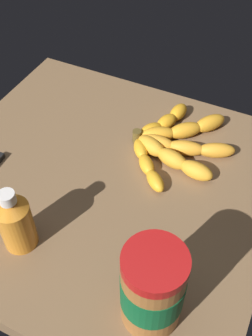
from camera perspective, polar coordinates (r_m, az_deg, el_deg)
ground_plane at (r=86.85cm, az=-3.37°, el=-2.61°), size 70.89×67.50×4.84cm
banana_bunch at (r=90.59cm, az=6.83°, el=3.59°), size 22.88×28.86×3.65cm
peanut_butter_jar at (r=62.19cm, az=3.75°, el=-16.57°), size 9.66×9.66×16.85cm
honey_bottle at (r=73.30cm, az=-15.30°, el=-7.30°), size 6.11×6.11×13.87cm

